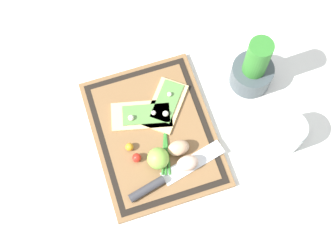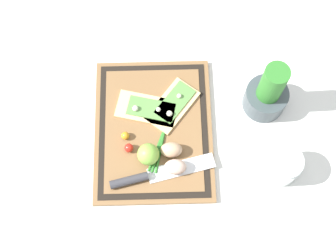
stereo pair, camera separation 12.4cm
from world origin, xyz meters
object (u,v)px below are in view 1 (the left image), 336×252
object	(u,v)px
egg_pink	(187,163)
cherry_tomato_yellow	(129,147)
egg_brown	(178,148)
cherry_tomato_red	(137,158)
pizza_slice_near	(143,115)
sauce_jar	(286,134)
knife	(161,181)
pizza_slice_far	(166,105)
lime	(158,158)
herb_pot	(253,70)

from	to	relation	value
egg_pink	cherry_tomato_yellow	distance (m)	0.16
egg_brown	cherry_tomato_red	distance (m)	0.11
pizza_slice_near	egg_pink	distance (m)	0.18
pizza_slice_near	cherry_tomato_red	size ratio (longest dim) A/B	7.39
cherry_tomato_red	sauce_jar	xyz separation A→B (m)	(0.06, 0.39, 0.01)
pizza_slice_near	knife	distance (m)	0.19
pizza_slice_far	lime	size ratio (longest dim) A/B	2.96
pizza_slice_near	sauce_jar	bearing A→B (deg)	63.14
knife	lime	world-z (taller)	lime
lime	sauce_jar	distance (m)	0.34
egg_brown	sauce_jar	xyz separation A→B (m)	(0.05, 0.28, 0.00)
pizza_slice_far	knife	distance (m)	0.21
sauce_jar	cherry_tomato_yellow	bearing A→B (deg)	-103.41
knife	cherry_tomato_red	xyz separation A→B (m)	(-0.08, -0.04, 0.00)
pizza_slice_near	cherry_tomato_red	bearing A→B (deg)	-23.94
lime	cherry_tomato_red	distance (m)	0.06
pizza_slice_far	cherry_tomato_red	xyz separation A→B (m)	(0.12, -0.12, 0.01)
herb_pot	knife	bearing A→B (deg)	-57.90
pizza_slice_far	egg_brown	size ratio (longest dim) A/B	2.94
pizza_slice_near	egg_brown	world-z (taller)	egg_brown
egg_brown	herb_pot	xyz separation A→B (m)	(-0.14, 0.26, 0.03)
cherry_tomato_red	cherry_tomato_yellow	bearing A→B (deg)	-164.57
knife	sauce_jar	xyz separation A→B (m)	(-0.02, 0.35, 0.01)
egg_brown	herb_pot	distance (m)	0.29
lime	herb_pot	size ratio (longest dim) A/B	0.30
egg_pink	herb_pot	xyz separation A→B (m)	(-0.18, 0.25, 0.03)
egg_pink	lime	bearing A→B (deg)	-115.76
pizza_slice_far	sauce_jar	xyz separation A→B (m)	(0.18, 0.27, 0.02)
herb_pot	sauce_jar	xyz separation A→B (m)	(0.19, 0.02, -0.03)
pizza_slice_near	cherry_tomato_red	xyz separation A→B (m)	(0.11, -0.05, 0.01)
egg_brown	cherry_tomato_yellow	world-z (taller)	egg_brown
pizza_slice_near	egg_brown	bearing A→B (deg)	26.45
egg_brown	egg_pink	bearing A→B (deg)	10.84
knife	sauce_jar	size ratio (longest dim) A/B	2.95
sauce_jar	lime	bearing A→B (deg)	-96.31
egg_pink	pizza_slice_far	bearing A→B (deg)	-179.91
knife	lime	bearing A→B (deg)	170.42
knife	egg_brown	distance (m)	0.10
pizza_slice_near	egg_brown	xyz separation A→B (m)	(0.12, 0.06, 0.01)
pizza_slice_far	lime	xyz separation A→B (m)	(0.15, -0.07, 0.02)
herb_pot	cherry_tomato_yellow	bearing A→B (deg)	-76.15
pizza_slice_near	pizza_slice_far	xyz separation A→B (m)	(-0.01, 0.07, 0.00)
egg_pink	cherry_tomato_red	distance (m)	0.13
cherry_tomato_red	cherry_tomato_yellow	xyz separation A→B (m)	(-0.03, -0.01, -0.00)
cherry_tomato_red	herb_pot	xyz separation A→B (m)	(-0.13, 0.37, 0.04)
egg_brown	cherry_tomato_red	xyz separation A→B (m)	(-0.01, -0.11, -0.01)
lime	cherry_tomato_yellow	xyz separation A→B (m)	(-0.06, -0.06, -0.02)
egg_brown	pizza_slice_near	bearing A→B (deg)	-153.55
pizza_slice_near	pizza_slice_far	size ratio (longest dim) A/B	1.05
knife	egg_pink	xyz separation A→B (m)	(-0.02, 0.08, 0.01)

